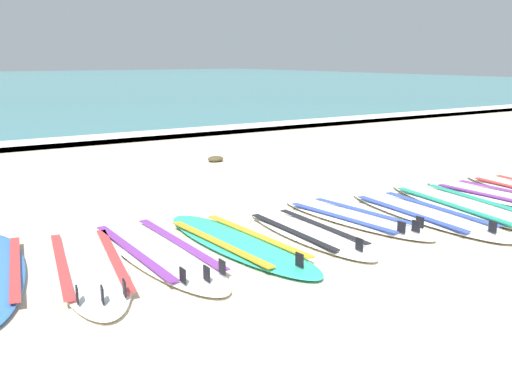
{
  "coord_description": "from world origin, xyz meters",
  "views": [
    {
      "loc": [
        -3.71,
        -3.94,
        1.67
      ],
      "look_at": [
        -0.33,
        1.2,
        0.25
      ],
      "focal_mm": 41.09,
      "sensor_mm": 36.0,
      "label": 1
    }
  ],
  "objects_px": {
    "surfboard_3": "(157,251)",
    "surfboard_5": "(307,232)",
    "surfboard_2": "(88,265)",
    "surfboard_4": "(238,243)",
    "surfboard_9": "(507,198)",
    "surfboard_7": "(423,214)",
    "surfboard_8": "(467,206)",
    "surfboard_6": "(353,218)"
  },
  "relations": [
    {
      "from": "surfboard_4",
      "to": "surfboard_5",
      "type": "xyz_separation_m",
      "value": [
        0.73,
        -0.09,
        0.0
      ]
    },
    {
      "from": "surfboard_7",
      "to": "surfboard_5",
      "type": "bearing_deg",
      "value": 174.25
    },
    {
      "from": "surfboard_3",
      "to": "surfboard_9",
      "type": "xyz_separation_m",
      "value": [
        4.29,
        -0.49,
        -0.0
      ]
    },
    {
      "from": "surfboard_9",
      "to": "surfboard_2",
      "type": "bearing_deg",
      "value": 174.6
    },
    {
      "from": "surfboard_3",
      "to": "surfboard_6",
      "type": "distance_m",
      "value": 2.16
    },
    {
      "from": "surfboard_4",
      "to": "surfboard_8",
      "type": "height_order",
      "value": "same"
    },
    {
      "from": "surfboard_6",
      "to": "surfboard_9",
      "type": "xyz_separation_m",
      "value": [
        2.14,
        -0.35,
        -0.0
      ]
    },
    {
      "from": "surfboard_3",
      "to": "surfboard_8",
      "type": "height_order",
      "value": "same"
    },
    {
      "from": "surfboard_2",
      "to": "surfboard_6",
      "type": "distance_m",
      "value": 2.76
    },
    {
      "from": "surfboard_2",
      "to": "surfboard_9",
      "type": "relative_size",
      "value": 1.0
    },
    {
      "from": "surfboard_5",
      "to": "surfboard_6",
      "type": "relative_size",
      "value": 0.95
    },
    {
      "from": "surfboard_4",
      "to": "surfboard_8",
      "type": "xyz_separation_m",
      "value": [
        2.86,
        -0.28,
        -0.0
      ]
    },
    {
      "from": "surfboard_6",
      "to": "surfboard_8",
      "type": "distance_m",
      "value": 1.45
    },
    {
      "from": "surfboard_6",
      "to": "surfboard_8",
      "type": "relative_size",
      "value": 0.77
    },
    {
      "from": "surfboard_6",
      "to": "surfboard_7",
      "type": "distance_m",
      "value": 0.79
    },
    {
      "from": "surfboard_7",
      "to": "surfboard_8",
      "type": "relative_size",
      "value": 0.89
    },
    {
      "from": "surfboard_2",
      "to": "surfboard_7",
      "type": "distance_m",
      "value": 3.52
    },
    {
      "from": "surfboard_5",
      "to": "surfboard_4",
      "type": "bearing_deg",
      "value": 172.99
    },
    {
      "from": "surfboard_3",
      "to": "surfboard_5",
      "type": "height_order",
      "value": "same"
    },
    {
      "from": "surfboard_4",
      "to": "surfboard_6",
      "type": "height_order",
      "value": "same"
    },
    {
      "from": "surfboard_6",
      "to": "surfboard_8",
      "type": "xyz_separation_m",
      "value": [
        1.41,
        -0.33,
        -0.0
      ]
    },
    {
      "from": "surfboard_3",
      "to": "surfboard_6",
      "type": "height_order",
      "value": "same"
    },
    {
      "from": "surfboard_4",
      "to": "surfboard_3",
      "type": "bearing_deg",
      "value": 164.63
    },
    {
      "from": "surfboard_2",
      "to": "surfboard_4",
      "type": "height_order",
      "value": "same"
    },
    {
      "from": "surfboard_2",
      "to": "surfboard_5",
      "type": "height_order",
      "value": "same"
    },
    {
      "from": "surfboard_3",
      "to": "surfboard_5",
      "type": "xyz_separation_m",
      "value": [
        1.43,
        -0.28,
        -0.0
      ]
    },
    {
      "from": "surfboard_9",
      "to": "surfboard_3",
      "type": "bearing_deg",
      "value": 173.54
    },
    {
      "from": "surfboard_5",
      "to": "surfboard_9",
      "type": "relative_size",
      "value": 0.83
    },
    {
      "from": "surfboard_3",
      "to": "surfboard_7",
      "type": "relative_size",
      "value": 1.01
    },
    {
      "from": "surfboard_4",
      "to": "surfboard_6",
      "type": "bearing_deg",
      "value": 2.23
    },
    {
      "from": "surfboard_4",
      "to": "surfboard_8",
      "type": "bearing_deg",
      "value": -5.56
    },
    {
      "from": "surfboard_2",
      "to": "surfboard_3",
      "type": "xyz_separation_m",
      "value": [
        0.61,
        0.02,
        -0.0
      ]
    },
    {
      "from": "surfboard_2",
      "to": "surfboard_4",
      "type": "bearing_deg",
      "value": -7.43
    },
    {
      "from": "surfboard_4",
      "to": "surfboard_7",
      "type": "height_order",
      "value": "same"
    },
    {
      "from": "surfboard_7",
      "to": "surfboard_9",
      "type": "height_order",
      "value": "same"
    },
    {
      "from": "surfboard_7",
      "to": "surfboard_2",
      "type": "bearing_deg",
      "value": 173.36
    },
    {
      "from": "surfboard_5",
      "to": "surfboard_6",
      "type": "height_order",
      "value": "same"
    },
    {
      "from": "surfboard_4",
      "to": "surfboard_6",
      "type": "relative_size",
      "value": 1.1
    },
    {
      "from": "surfboard_6",
      "to": "surfboard_7",
      "type": "bearing_deg",
      "value": -21.61
    },
    {
      "from": "surfboard_2",
      "to": "surfboard_3",
      "type": "height_order",
      "value": "same"
    },
    {
      "from": "surfboard_2",
      "to": "surfboard_5",
      "type": "relative_size",
      "value": 1.2
    },
    {
      "from": "surfboard_5",
      "to": "surfboard_9",
      "type": "bearing_deg",
      "value": -4.06
    }
  ]
}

